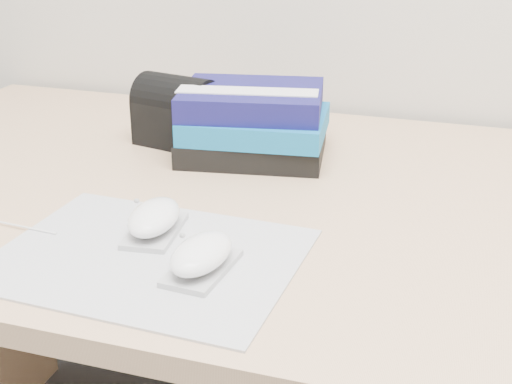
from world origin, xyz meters
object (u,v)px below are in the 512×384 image
(desk, at_px, (335,319))
(mouse_front, at_px, (202,256))
(book_stack, at_px, (254,123))
(pouch, at_px, (176,111))
(mouse_rear, at_px, (154,219))

(desk, xyz_separation_m, mouse_front, (-0.10, -0.31, 0.26))
(desk, bearing_deg, book_stack, 156.12)
(desk, relative_size, pouch, 11.34)
(mouse_front, height_order, pouch, pouch)
(mouse_rear, height_order, mouse_front, same)
(desk, height_order, mouse_rear, mouse_rear)
(mouse_front, bearing_deg, mouse_rear, 142.34)
(mouse_front, height_order, book_stack, book_stack)
(mouse_rear, distance_m, pouch, 0.35)
(mouse_front, xyz_separation_m, book_stack, (-0.06, 0.38, 0.03))
(book_stack, relative_size, pouch, 1.76)
(book_stack, bearing_deg, mouse_front, -80.63)
(desk, distance_m, pouch, 0.42)
(desk, distance_m, mouse_rear, 0.40)
(book_stack, bearing_deg, desk, -23.88)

